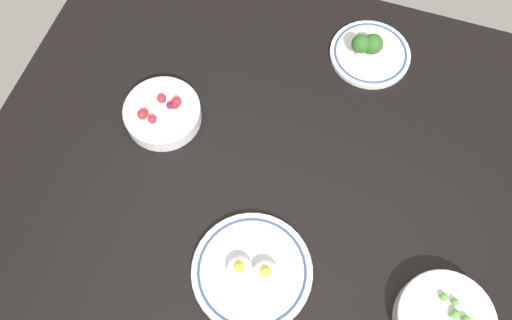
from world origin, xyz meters
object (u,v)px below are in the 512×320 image
object	(u,v)px
bowl_peas	(445,320)
plate_eggs	(252,271)
plate_broccoli	(369,51)
bowl_berries	(163,113)

from	to	relation	value
bowl_peas	plate_eggs	bearing A→B (deg)	3.58
plate_eggs	bowl_peas	bearing A→B (deg)	-176.42
plate_broccoli	bowl_peas	distance (cm)	58.69
plate_broccoli	bowl_peas	bearing A→B (deg)	116.13
plate_broccoli	bowl_berries	world-z (taller)	plate_broccoli
bowl_peas	plate_eggs	world-z (taller)	bowl_peas
bowl_peas	plate_eggs	distance (cm)	35.29
plate_broccoli	plate_eggs	size ratio (longest dim) A/B	0.80
plate_broccoli	plate_eggs	world-z (taller)	plate_broccoli
plate_broccoli	bowl_peas	size ratio (longest dim) A/B	1.03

